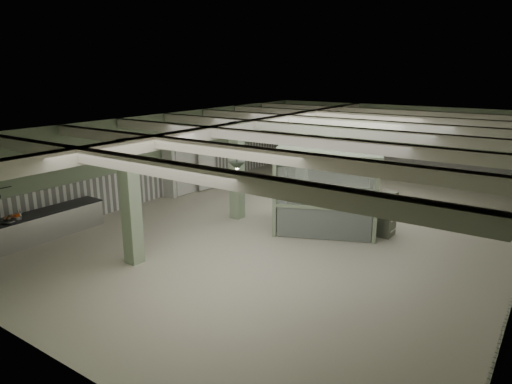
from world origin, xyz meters
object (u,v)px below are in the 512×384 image
Objects in this scene: prep_counter at (24,230)px; guard_booth at (327,175)px; filing_cabinet at (387,214)px; walkin_cooler at (187,168)px.

prep_counter is 10.12m from guard_booth.
filing_cabinet is (9.30, 7.29, 0.29)m from prep_counter.
filing_cabinet is at bearing 38.10° from prep_counter.
guard_booth reaches higher than walkin_cooler.
filing_cabinet reaches higher than prep_counter.
walkin_cooler is 9.40m from filing_cabinet.
prep_counter is 3.62× the size of filing_cabinet.
walkin_cooler is at bearing 90.62° from prep_counter.
walkin_cooler reaches higher than prep_counter.
walkin_cooler is at bearing 178.77° from filing_cabinet.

